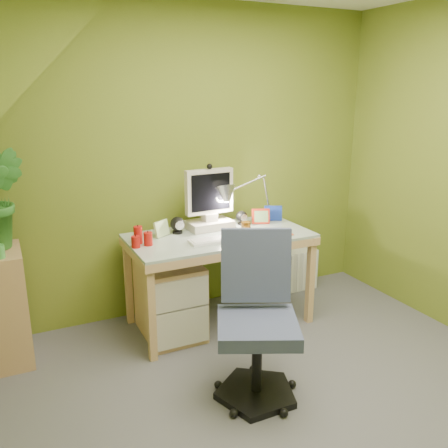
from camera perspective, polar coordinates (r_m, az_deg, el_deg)
name	(u,v)px	position (r m, az deg, el deg)	size (l,w,h in m)	color
floor	(300,414)	(2.91, 9.17, -21.60)	(3.20, 3.20, 0.01)	#545459
wall_back	(191,162)	(3.77, -3.97, 7.41)	(3.20, 0.01, 2.40)	olive
slope_ceiling	(96,63)	(1.90, -15.13, 18.17)	(1.10, 3.20, 1.10)	white
desk	(219,279)	(3.64, -0.55, -6.65)	(1.34, 0.67, 0.72)	tan
monitor	(209,195)	(3.61, -1.79, 3.48)	(0.38, 0.22, 0.52)	silver
speaker_left	(177,225)	(3.54, -5.63, -0.12)	(0.11, 0.11, 0.13)	black
speaker_right	(242,218)	(3.75, 2.14, 0.74)	(0.09, 0.09, 0.11)	black
keyboard	(217,240)	(3.36, -0.80, -1.89)	(0.41, 0.13, 0.02)	white
mousepad	(273,232)	(3.57, 5.93, -1.01)	(0.26, 0.19, 0.01)	#B9471D
mouse	(273,230)	(3.56, 5.93, -0.78)	(0.11, 0.07, 0.04)	silver
amber_tumbler	(246,228)	(3.51, 2.65, -0.49)	(0.07, 0.07, 0.09)	#8B5214
candle_cluster	(140,236)	(3.31, -10.11, -1.49)	(0.16, 0.14, 0.12)	#B0130F
photo_frame_red	(261,216)	(3.79, 4.43, 0.94)	(0.14, 0.02, 0.12)	#B52513
photo_frame_blue	(273,213)	(3.89, 5.93, 1.31)	(0.14, 0.02, 0.12)	#163098
photo_frame_green	(162,229)	(3.48, -7.52, -0.54)	(0.14, 0.02, 0.12)	#BDDB96
desk_lamp	(261,187)	(3.80, 4.45, 4.43)	(0.53, 0.23, 0.57)	silver
side_ledge	(4,307)	(3.46, -24.96, -9.01)	(0.29, 0.44, 0.77)	tan
task_chair	(258,325)	(2.76, 4.06, -12.03)	(0.52, 0.52, 0.93)	#3A425F
radiator	(296,270)	(4.34, 8.67, -5.47)	(0.37, 0.15, 0.37)	silver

